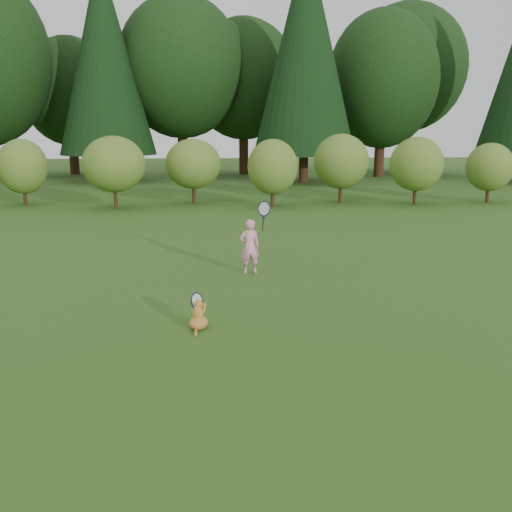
{
  "coord_description": "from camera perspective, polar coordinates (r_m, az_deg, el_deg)",
  "views": [
    {
      "loc": [
        -0.55,
        -9.02,
        2.9
      ],
      "look_at": [
        0.2,
        0.8,
        0.7
      ],
      "focal_mm": 40.0,
      "sensor_mm": 36.0,
      "label": 1
    }
  ],
  "objects": [
    {
      "name": "child",
      "position": [
        11.58,
        -0.59,
        1.07
      ],
      "size": [
        0.65,
        0.42,
        1.68
      ],
      "rotation": [
        0.0,
        0.0,
        3.27
      ],
      "color": "#FF98BE",
      "rests_on": "ground"
    },
    {
      "name": "tennis_ball",
      "position": [
        9.76,
        -0.9,
        2.4
      ],
      "size": [
        0.07,
        0.07,
        0.07
      ],
      "color": "#B4C517",
      "rests_on": "ground"
    },
    {
      "name": "ground",
      "position": [
        9.49,
        -0.84,
        -5.2
      ],
      "size": [
        100.0,
        100.0,
        0.0
      ],
      "primitive_type": "plane",
      "color": "#264C15",
      "rests_on": "ground"
    },
    {
      "name": "cat",
      "position": [
        8.51,
        -5.79,
        -5.73
      ],
      "size": [
        0.45,
        0.67,
        0.62
      ],
      "rotation": [
        0.0,
        0.0,
        -0.4
      ],
      "color": "#BC7A24",
      "rests_on": "ground"
    },
    {
      "name": "woodland_backdrop",
      "position": [
        32.36,
        -3.56,
        20.74
      ],
      "size": [
        48.0,
        10.0,
        15.0
      ],
      "primitive_type": null,
      "color": "black",
      "rests_on": "ground"
    },
    {
      "name": "shrub_row",
      "position": [
        22.08,
        -2.95,
        8.68
      ],
      "size": [
        28.0,
        3.0,
        2.8
      ],
      "primitive_type": null,
      "color": "#537323",
      "rests_on": "ground"
    }
  ]
}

